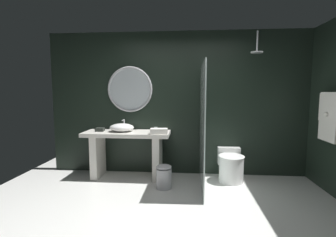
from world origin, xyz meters
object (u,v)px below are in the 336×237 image
tumbler_cup (156,130)px  rain_shower_head (257,50)px  toilet (231,165)px  waste_bin (164,176)px  hanging_bathrobe (332,115)px  round_wall_mirror (130,89)px  tissue_box (100,130)px  folded_hand_towel (159,131)px  vessel_sink (122,128)px

tumbler_cup → rain_shower_head: size_ratio=0.25×
toilet → waste_bin: (-1.11, -0.46, -0.07)m
hanging_bathrobe → round_wall_mirror: bearing=165.3°
tumbler_cup → tissue_box: tumbler_cup is taller
round_wall_mirror → folded_hand_towel: bearing=-37.5°
tumbler_cup → hanging_bathrobe: (2.59, -0.55, 0.33)m
tumbler_cup → round_wall_mirror: size_ratio=0.10×
round_wall_mirror → rain_shower_head: (2.17, -0.28, 0.63)m
toilet → waste_bin: size_ratio=1.67×
vessel_sink → folded_hand_towel: size_ratio=1.49×
rain_shower_head → waste_bin: (-1.47, -0.43, -2.00)m
toilet → folded_hand_towel: folded_hand_towel is taller
vessel_sink → toilet: 2.00m
vessel_sink → toilet: vessel_sink is taller
vessel_sink → round_wall_mirror: 0.73m
tissue_box → hanging_bathrobe: 3.64m
tumbler_cup → waste_bin: bearing=-67.2°
toilet → rain_shower_head: bearing=-4.8°
toilet → hanging_bathrobe: bearing=-23.4°
vessel_sink → hanging_bathrobe: bearing=-9.6°
tissue_box → round_wall_mirror: size_ratio=0.17×
waste_bin → hanging_bathrobe: bearing=-2.4°
round_wall_mirror → toilet: round_wall_mirror is taller
hanging_bathrobe → toilet: size_ratio=1.21×
tumbler_cup → toilet: size_ratio=0.14×
round_wall_mirror → tumbler_cup: bearing=-27.1°
tissue_box → rain_shower_head: (2.65, -0.01, 1.34)m
tissue_box → hanging_bathrobe: bearing=-8.5°
round_wall_mirror → toilet: 2.24m
tissue_box → toilet: 2.37m
hanging_bathrobe → toilet: bearing=156.6°
rain_shower_head → hanging_bathrobe: rain_shower_head is taller
rain_shower_head → waste_bin: rain_shower_head is taller
tumbler_cup → rain_shower_head: rain_shower_head is taller
tumbler_cup → round_wall_mirror: bearing=152.9°
rain_shower_head → folded_hand_towel: 2.07m
folded_hand_towel → toilet: bearing=9.3°
tumbler_cup → toilet: 1.43m
tissue_box → tumbler_cup: bearing=0.7°
tumbler_cup → waste_bin: (0.19, -0.45, -0.68)m
round_wall_mirror → waste_bin: round_wall_mirror is taller
rain_shower_head → toilet: 1.97m
tumbler_cup → folded_hand_towel: size_ratio=0.30×
tumbler_cup → hanging_bathrobe: hanging_bathrobe is taller
tissue_box → rain_shower_head: size_ratio=0.41×
tumbler_cup → toilet: bearing=0.3°
hanging_bathrobe → folded_hand_towel: (-2.51, 0.36, -0.32)m
rain_shower_head → folded_hand_towel: rain_shower_head is taller
rain_shower_head → toilet: rain_shower_head is taller
tissue_box → rain_shower_head: rain_shower_head is taller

